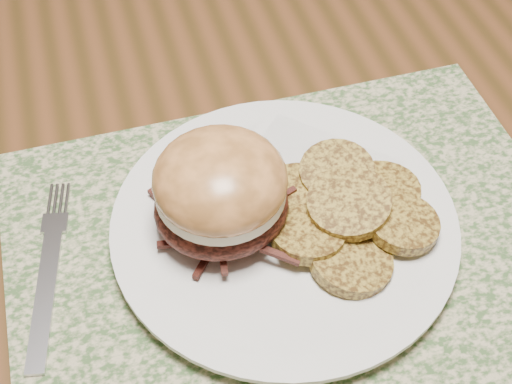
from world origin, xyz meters
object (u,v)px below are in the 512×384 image
dining_table (147,150)px  fork (49,269)px  pork_sandwich (221,191)px  dinner_plate (284,226)px

dining_table → fork: size_ratio=8.60×
dining_table → pork_sandwich: 0.24m
dining_table → dinner_plate: (0.09, -0.20, 0.09)m
pork_sandwich → dining_table: bearing=91.2°
dining_table → fork: 0.23m
dinner_plate → pork_sandwich: pork_sandwich is taller
dinner_plate → dining_table: bearing=113.1°
pork_sandwich → fork: 0.15m
dining_table → dinner_plate: bearing=-66.9°
dining_table → dinner_plate: dinner_plate is taller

